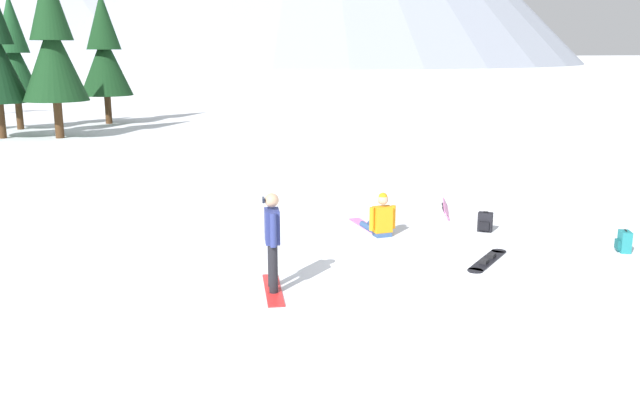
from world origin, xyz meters
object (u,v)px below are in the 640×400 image
object	(u,v)px
loose_snowboard_far_spare	(488,260)
backpack_teal	(624,242)
pine_tree_tall	(104,53)
pine_tree_short	(52,45)
backpack_black	(485,222)
snowboarder_foreground	(272,240)
loose_snowboard_near_right	(446,208)
snowboarder_midground	(379,219)
pine_tree_leaning	(14,56)

from	to	relation	value
loose_snowboard_far_spare	backpack_teal	world-z (taller)	backpack_teal
pine_tree_tall	pine_tree_short	world-z (taller)	pine_tree_short
backpack_black	backpack_teal	xyz separation A→B (m)	(1.91, -2.23, 0.00)
snowboarder_foreground	loose_snowboard_near_right	bearing A→B (deg)	37.56
snowboarder_foreground	loose_snowboard_near_right	size ratio (longest dim) A/B	1.07
snowboarder_midground	loose_snowboard_near_right	bearing A→B (deg)	29.82
loose_snowboard_far_spare	loose_snowboard_near_right	xyz separation A→B (m)	(1.03, 3.80, 0.11)
loose_snowboard_near_right	backpack_black	bearing A→B (deg)	-88.11
loose_snowboard_near_right	backpack_teal	bearing A→B (deg)	-64.07
backpack_black	pine_tree_leaning	distance (m)	28.23
loose_snowboard_far_spare	snowboarder_foreground	bearing A→B (deg)	-175.05
loose_snowboard_far_spare	snowboarder_midground	bearing A→B (deg)	118.21
snowboarder_midground	backpack_teal	distance (m)	5.10
snowboarder_foreground	snowboarder_midground	distance (m)	4.24
pine_tree_tall	loose_snowboard_far_spare	bearing A→B (deg)	-75.65
loose_snowboard_far_spare	backpack_black	size ratio (longest dim) A/B	3.20
snowboarder_foreground	backpack_teal	bearing A→B (deg)	1.03
snowboarder_foreground	snowboarder_midground	xyz separation A→B (m)	(3.09, 2.84, -0.56)
pine_tree_tall	backpack_black	bearing A→B (deg)	-72.46
loose_snowboard_far_spare	backpack_black	bearing A→B (deg)	61.16
backpack_black	backpack_teal	distance (m)	2.93
snowboarder_midground	loose_snowboard_near_right	size ratio (longest dim) A/B	1.12
loose_snowboard_near_right	loose_snowboard_far_spare	bearing A→B (deg)	-105.16
snowboarder_midground	loose_snowboard_near_right	distance (m)	2.72
snowboarder_foreground	backpack_teal	xyz separation A→B (m)	(7.41, 0.13, -0.69)
backpack_black	pine_tree_short	distance (m)	23.45
loose_snowboard_near_right	pine_tree_leaning	xyz separation A→B (m)	(-12.72, 23.10, 3.61)
backpack_teal	pine_tree_tall	world-z (taller)	pine_tree_tall
loose_snowboard_near_right	pine_tree_short	distance (m)	21.86
loose_snowboard_far_spare	pine_tree_tall	size ratio (longest dim) A/B	0.21
snowboarder_foreground	loose_snowboard_far_spare	world-z (taller)	snowboarder_foreground
backpack_black	backpack_teal	bearing A→B (deg)	-49.41
pine_tree_tall	pine_tree_leaning	distance (m)	4.68
backpack_teal	snowboarder_midground	bearing A→B (deg)	147.93
snowboarder_foreground	pine_tree_leaning	size ratio (longest dim) A/B	0.25
snowboarder_foreground	pine_tree_leaning	world-z (taller)	pine_tree_leaning
snowboarder_midground	pine_tree_leaning	world-z (taller)	pine_tree_leaning
pine_tree_leaning	pine_tree_short	xyz separation A→B (m)	(2.23, -4.37, 0.56)
backpack_black	snowboarder_foreground	bearing A→B (deg)	-156.77
loose_snowboard_far_spare	pine_tree_leaning	world-z (taller)	pine_tree_leaning
loose_snowboard_near_right	pine_tree_tall	bearing A→B (deg)	108.63
snowboarder_midground	pine_tree_short	world-z (taller)	pine_tree_short
loose_snowboard_near_right	pine_tree_short	world-z (taller)	pine_tree_short
backpack_teal	pine_tree_tall	distance (m)	30.70
backpack_teal	loose_snowboard_near_right	bearing A→B (deg)	115.93
loose_snowboard_far_spare	backpack_teal	distance (m)	3.02
pine_tree_leaning	pine_tree_short	bearing A→B (deg)	-62.95
loose_snowboard_near_right	pine_tree_leaning	world-z (taller)	pine_tree_leaning
loose_snowboard_near_right	backpack_teal	xyz separation A→B (m)	(1.97, -4.05, 0.08)
snowboarder_foreground	pine_tree_tall	bearing A→B (deg)	95.68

